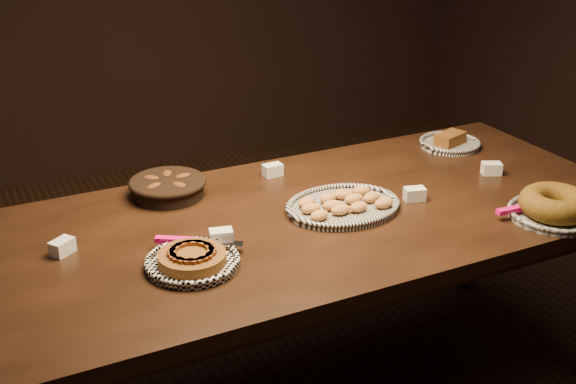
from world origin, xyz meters
name	(u,v)px	position (x,y,z in m)	size (l,w,h in m)	color
buffet_table	(293,237)	(0.00, 0.00, 0.68)	(2.40, 1.00, 0.75)	black
apple_tart_plate	(192,260)	(-0.40, -0.16, 0.77)	(0.31, 0.30, 0.05)	white
madeleine_platter	(343,205)	(0.18, -0.02, 0.77)	(0.39, 0.32, 0.05)	black
bundt_cake_plate	(555,207)	(0.76, -0.38, 0.79)	(0.34, 0.31, 0.09)	black
croissant_basket	(168,186)	(-0.31, 0.35, 0.79)	(0.31, 0.31, 0.07)	black
loaf_plate	(450,142)	(0.88, 0.31, 0.77)	(0.25, 0.25, 0.06)	black
tent_cards	(304,200)	(0.07, 0.06, 0.77)	(1.64, 0.47, 0.04)	white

